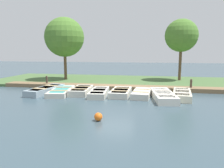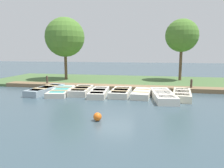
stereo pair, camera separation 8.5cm
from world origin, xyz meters
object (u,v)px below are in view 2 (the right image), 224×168
object	(u,v)px
buoy	(97,117)
mooring_post_far	(191,85)
rowboat_0	(46,90)
rowboat_1	(61,91)
rowboat_2	(81,90)
park_tree_far_left	(65,37)
rowboat_7	(182,95)
rowboat_3	(99,92)
mooring_post_near	(47,81)
rowboat_6	(163,95)
rowboat_5	(142,93)
park_tree_left	(182,36)
rowboat_4	(121,92)

from	to	relation	value
buoy	mooring_post_far	bearing A→B (deg)	147.54
rowboat_0	buoy	size ratio (longest dim) A/B	10.12
rowboat_1	rowboat_2	distance (m)	1.33
park_tree_far_left	rowboat_1	bearing A→B (deg)	19.76
rowboat_7	park_tree_far_left	distance (m)	11.89
rowboat_3	mooring_post_far	xyz separation A→B (m)	(-2.50, 6.02, 0.26)
rowboat_3	mooring_post_near	distance (m)	5.51
rowboat_1	buoy	size ratio (longest dim) A/B	10.31
rowboat_0	rowboat_3	world-z (taller)	rowboat_0
rowboat_1	rowboat_6	size ratio (longest dim) A/B	0.96
rowboat_0	mooring_post_far	bearing A→B (deg)	110.84
mooring_post_far	buoy	xyz separation A→B (m)	(7.54, -4.79, -0.28)
rowboat_1	rowboat_3	bearing A→B (deg)	78.13
mooring_post_near	mooring_post_far	size ratio (longest dim) A/B	1.00
rowboat_1	rowboat_5	size ratio (longest dim) A/B	1.32
park_tree_left	mooring_post_far	bearing A→B (deg)	3.48
rowboat_0	rowboat_7	size ratio (longest dim) A/B	1.14
rowboat_0	buoy	distance (m)	7.16
rowboat_5	mooring_post_far	distance (m)	4.03
rowboat_0	rowboat_5	bearing A→B (deg)	98.12
rowboat_7	mooring_post_near	distance (m)	10.31
rowboat_6	buoy	xyz separation A→B (m)	(4.72, -2.78, -0.04)
mooring_post_far	buoy	bearing A→B (deg)	-32.46
rowboat_6	mooring_post_far	distance (m)	3.47
rowboat_2	rowboat_4	world-z (taller)	rowboat_2
park_tree_far_left	rowboat_2	bearing A→B (deg)	31.82
rowboat_0	rowboat_2	bearing A→B (deg)	103.42
rowboat_1	buoy	xyz separation A→B (m)	(5.15, 3.86, 0.01)
rowboat_0	park_tree_left	xyz separation A→B (m)	(-6.97, 9.51, 3.95)
rowboat_3	buoy	xyz separation A→B (m)	(5.04, 1.23, -0.02)
rowboat_0	rowboat_1	world-z (taller)	rowboat_0
rowboat_2	park_tree_far_left	size ratio (longest dim) A/B	0.47
rowboat_5	mooring_post_far	xyz separation A→B (m)	(-2.28, 3.31, 0.26)
rowboat_1	rowboat_6	world-z (taller)	rowboat_6
rowboat_5	park_tree_left	world-z (taller)	park_tree_left
rowboat_2	rowboat_7	bearing A→B (deg)	83.33
rowboat_3	park_tree_far_left	size ratio (longest dim) A/B	0.52
rowboat_0	park_tree_left	size ratio (longest dim) A/B	0.62
rowboat_2	rowboat_1	bearing A→B (deg)	-83.74
rowboat_4	buoy	bearing A→B (deg)	-1.35
rowboat_0	rowboat_3	distance (m)	3.77
rowboat_1	park_tree_far_left	bearing A→B (deg)	-169.81
rowboat_2	mooring_post_far	xyz separation A→B (m)	(-2.14, 7.35, 0.24)
rowboat_3	buoy	world-z (taller)	rowboat_3
park_tree_left	buoy	bearing A→B (deg)	-20.47
rowboat_1	rowboat_3	world-z (taller)	rowboat_3
rowboat_5	rowboat_3	bearing A→B (deg)	-82.34
rowboat_4	mooring_post_far	bearing A→B (deg)	115.51
rowboat_1	park_tree_far_left	xyz separation A→B (m)	(-5.60, -2.01, 3.90)
rowboat_4	mooring_post_far	distance (m)	5.16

